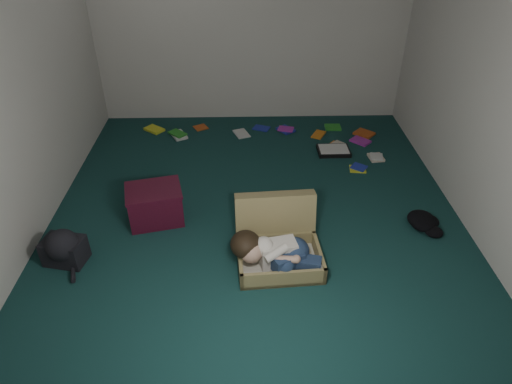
{
  "coord_description": "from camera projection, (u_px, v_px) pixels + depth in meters",
  "views": [
    {
      "loc": [
        -0.09,
        -3.65,
        2.73
      ],
      "look_at": [
        0.0,
        -0.15,
        0.35
      ],
      "focal_mm": 32.0,
      "sensor_mm": 36.0,
      "label": 1
    }
  ],
  "objects": [
    {
      "name": "wall_front",
      "position": [
        269.0,
        284.0,
        1.96
      ],
      "size": [
        4.5,
        0.0,
        4.5
      ],
      "primitive_type": "plane",
      "rotation": [
        -1.57,
        0.0,
        0.0
      ],
      "color": "silver",
      "rests_on": "ground"
    },
    {
      "name": "backpack",
      "position": [
        64.0,
        250.0,
        3.9
      ],
      "size": [
        0.48,
        0.42,
        0.25
      ],
      "primitive_type": null,
      "rotation": [
        0.0,
        0.0,
        -0.21
      ],
      "color": "black",
      "rests_on": "floor"
    },
    {
      "name": "floor",
      "position": [
        256.0,
        212.0,
        4.55
      ],
      "size": [
        4.5,
        4.5,
        0.0
      ],
      "primitive_type": "plane",
      "color": "#133635",
      "rests_on": "ground"
    },
    {
      "name": "clothing_pile",
      "position": [
        424.0,
        222.0,
        4.32
      ],
      "size": [
        0.41,
        0.34,
        0.13
      ],
      "primitive_type": null,
      "rotation": [
        0.0,
        0.0,
        -0.03
      ],
      "color": "black",
      "rests_on": "floor"
    },
    {
      "name": "wall_back",
      "position": [
        251.0,
        21.0,
        5.68
      ],
      "size": [
        4.5,
        0.0,
        4.5
      ],
      "primitive_type": "plane",
      "rotation": [
        1.57,
        0.0,
        0.0
      ],
      "color": "silver",
      "rests_on": "ground"
    },
    {
      "name": "person",
      "position": [
        275.0,
        252.0,
        3.77
      ],
      "size": [
        0.77,
        0.37,
        0.32
      ],
      "rotation": [
        0.0,
        0.0,
        0.07
      ],
      "color": "white",
      "rests_on": "suitcase"
    },
    {
      "name": "book_scatter",
      "position": [
        288.0,
        137.0,
        5.87
      ],
      "size": [
        2.99,
        1.37,
        0.02
      ],
      "color": "yellow",
      "rests_on": "floor"
    },
    {
      "name": "suitcase",
      "position": [
        278.0,
        242.0,
        3.94
      ],
      "size": [
        0.75,
        0.73,
        0.52
      ],
      "rotation": [
        0.0,
        0.0,
        0.07
      ],
      "color": "#938451",
      "rests_on": "floor"
    },
    {
      "name": "maroon_bin",
      "position": [
        155.0,
        204.0,
        4.36
      ],
      "size": [
        0.59,
        0.51,
        0.35
      ],
      "rotation": [
        0.0,
        0.0,
        0.23
      ],
      "color": "#420D1F",
      "rests_on": "floor"
    },
    {
      "name": "wall_left",
      "position": [
        15.0,
        91.0,
        3.78
      ],
      "size": [
        0.0,
        4.5,
        4.5
      ],
      "primitive_type": "plane",
      "rotation": [
        1.57,
        0.0,
        1.57
      ],
      "color": "silver",
      "rests_on": "ground"
    },
    {
      "name": "wall_right",
      "position": [
        491.0,
        86.0,
        3.86
      ],
      "size": [
        0.0,
        4.5,
        4.5
      ],
      "primitive_type": "plane",
      "rotation": [
        1.57,
        0.0,
        -1.57
      ],
      "color": "silver",
      "rests_on": "ground"
    },
    {
      "name": "paper_tray",
      "position": [
        334.0,
        151.0,
        5.55
      ],
      "size": [
        0.39,
        0.29,
        0.05
      ],
      "rotation": [
        0.0,
        0.0,
        0.01
      ],
      "color": "black",
      "rests_on": "floor"
    }
  ]
}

